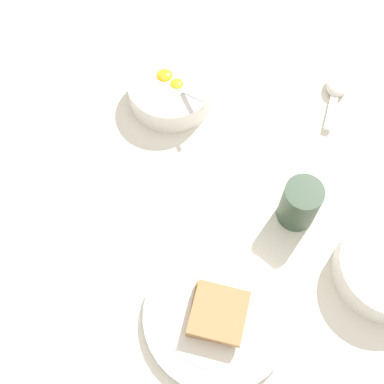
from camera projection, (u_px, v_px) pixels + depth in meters
ground_plane at (247, 186)px, 0.91m from camera, size 3.00×3.00×0.00m
egg_bowl at (171, 90)px, 0.96m from camera, size 0.15×0.15×0.08m
toast_plate at (217, 316)px, 0.80m from camera, size 0.22×0.22×0.02m
toast_sandwich at (217, 313)px, 0.78m from camera, size 0.09×0.09×0.03m
soup_spoon at (336, 88)px, 0.98m from camera, size 0.13×0.04×0.03m
drinking_cup at (300, 203)px, 0.84m from camera, size 0.06×0.06×0.09m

